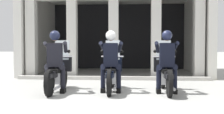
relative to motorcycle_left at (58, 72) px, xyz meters
name	(u,v)px	position (x,y,z in m)	size (l,w,h in m)	color
ground_plane	(117,78)	(1.41, 2.92, -0.50)	(80.00, 80.00, 0.00)	#999993
station_building	(117,25)	(1.28, 5.43, 1.61)	(7.23, 4.93, 3.46)	black
kerb_strip	(113,78)	(1.28, 2.54, -0.44)	(6.73, 0.24, 0.12)	#B7B5AD
motorcycle_left	(58,72)	(0.00, 0.00, 0.00)	(0.62, 2.04, 1.35)	black
police_officer_left	(55,56)	(0.00, -0.28, 0.44)	(0.63, 0.61, 1.58)	black
motorcycle_center	(112,72)	(1.41, 0.13, 0.00)	(0.62, 2.04, 1.35)	black
police_officer_center	(111,56)	(1.41, -0.15, 0.44)	(0.63, 0.61, 1.58)	black
motorcycle_right	(165,73)	(2.81, 0.09, 0.00)	(0.62, 2.04, 1.35)	black
police_officer_right	(167,56)	(2.81, -0.19, 0.44)	(0.63, 0.61, 1.58)	black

